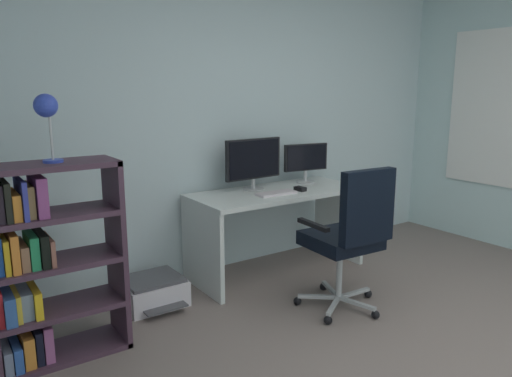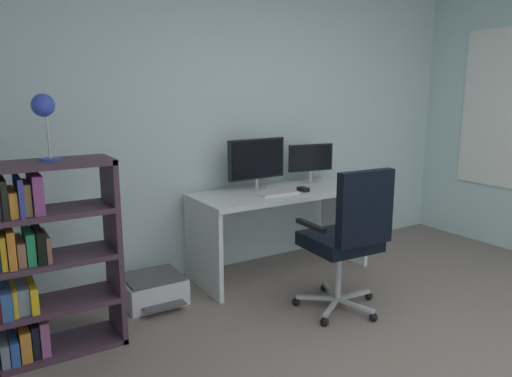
{
  "view_description": "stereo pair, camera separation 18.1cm",
  "coord_description": "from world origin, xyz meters",
  "px_view_note": "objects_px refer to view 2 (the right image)",
  "views": [
    {
      "loc": [
        -2.27,
        -1.17,
        1.58
      ],
      "look_at": [
        -0.26,
        1.75,
        0.84
      ],
      "focal_mm": 34.03,
      "sensor_mm": 36.0,
      "label": 1
    },
    {
      "loc": [
        -2.12,
        -1.27,
        1.58
      ],
      "look_at": [
        -0.26,
        1.75,
        0.84
      ],
      "focal_mm": 34.03,
      "sensor_mm": 36.0,
      "label": 2
    }
  ],
  "objects_px": {
    "office_chair": "(348,233)",
    "bookshelf": "(38,261)",
    "computer_mouse": "(303,189)",
    "monitor_secondary": "(311,160)",
    "keyboard": "(278,193)",
    "desk_lamp": "(44,110)",
    "printer": "(153,289)",
    "monitor_main": "(257,161)",
    "desk": "(280,212)"
  },
  "relations": [
    {
      "from": "computer_mouse",
      "to": "office_chair",
      "type": "height_order",
      "value": "office_chair"
    },
    {
      "from": "desk",
      "to": "keyboard",
      "type": "bearing_deg",
      "value": -129.49
    },
    {
      "from": "monitor_main",
      "to": "desk_lamp",
      "type": "distance_m",
      "value": 1.85
    },
    {
      "from": "monitor_main",
      "to": "desk",
      "type": "bearing_deg",
      "value": -44.85
    },
    {
      "from": "bookshelf",
      "to": "desk_lamp",
      "type": "xyz_separation_m",
      "value": [
        0.1,
        0.0,
        0.87
      ]
    },
    {
      "from": "office_chair",
      "to": "bookshelf",
      "type": "bearing_deg",
      "value": 163.72
    },
    {
      "from": "monitor_secondary",
      "to": "bookshelf",
      "type": "distance_m",
      "value": 2.48
    },
    {
      "from": "desk",
      "to": "computer_mouse",
      "type": "distance_m",
      "value": 0.28
    },
    {
      "from": "desk_lamp",
      "to": "desk",
      "type": "bearing_deg",
      "value": 11.03
    },
    {
      "from": "office_chair",
      "to": "desk",
      "type": "bearing_deg",
      "value": 86.49
    },
    {
      "from": "monitor_secondary",
      "to": "desk_lamp",
      "type": "bearing_deg",
      "value": -167.55
    },
    {
      "from": "monitor_secondary",
      "to": "printer",
      "type": "xyz_separation_m",
      "value": [
        -1.59,
        -0.16,
        -0.83
      ]
    },
    {
      "from": "monitor_main",
      "to": "printer",
      "type": "relative_size",
      "value": 1.17
    },
    {
      "from": "monitor_secondary",
      "to": "printer",
      "type": "relative_size",
      "value": 0.93
    },
    {
      "from": "computer_mouse",
      "to": "monitor_main",
      "type": "bearing_deg",
      "value": 133.56
    },
    {
      "from": "keyboard",
      "to": "computer_mouse",
      "type": "height_order",
      "value": "computer_mouse"
    },
    {
      "from": "monitor_main",
      "to": "bookshelf",
      "type": "bearing_deg",
      "value": -164.42
    },
    {
      "from": "monitor_main",
      "to": "monitor_secondary",
      "type": "relative_size",
      "value": 1.27
    },
    {
      "from": "monitor_main",
      "to": "computer_mouse",
      "type": "height_order",
      "value": "monitor_main"
    },
    {
      "from": "computer_mouse",
      "to": "bookshelf",
      "type": "height_order",
      "value": "bookshelf"
    },
    {
      "from": "office_chair",
      "to": "printer",
      "type": "distance_m",
      "value": 1.51
    },
    {
      "from": "desk",
      "to": "desk_lamp",
      "type": "height_order",
      "value": "desk_lamp"
    },
    {
      "from": "desk",
      "to": "printer",
      "type": "bearing_deg",
      "value": -179.25
    },
    {
      "from": "office_chair",
      "to": "bookshelf",
      "type": "height_order",
      "value": "bookshelf"
    },
    {
      "from": "bookshelf",
      "to": "printer",
      "type": "bearing_deg",
      "value": 23.35
    },
    {
      "from": "desk_lamp",
      "to": "keyboard",
      "type": "bearing_deg",
      "value": 7.78
    },
    {
      "from": "keyboard",
      "to": "printer",
      "type": "relative_size",
      "value": 0.72
    },
    {
      "from": "keyboard",
      "to": "printer",
      "type": "bearing_deg",
      "value": 175.38
    },
    {
      "from": "computer_mouse",
      "to": "desk_lamp",
      "type": "height_order",
      "value": "desk_lamp"
    },
    {
      "from": "computer_mouse",
      "to": "printer",
      "type": "xyz_separation_m",
      "value": [
        -1.31,
        0.11,
        -0.64
      ]
    },
    {
      "from": "monitor_main",
      "to": "computer_mouse",
      "type": "xyz_separation_m",
      "value": [
        0.3,
        -0.27,
        -0.23
      ]
    },
    {
      "from": "desk",
      "to": "bookshelf",
      "type": "xyz_separation_m",
      "value": [
        -1.96,
        -0.36,
        0.05
      ]
    },
    {
      "from": "office_chair",
      "to": "desk_lamp",
      "type": "bearing_deg",
      "value": 162.84
    },
    {
      "from": "monitor_secondary",
      "to": "desk_lamp",
      "type": "distance_m",
      "value": 2.41
    },
    {
      "from": "monitor_secondary",
      "to": "office_chair",
      "type": "relative_size",
      "value": 0.41
    },
    {
      "from": "office_chair",
      "to": "computer_mouse",
      "type": "bearing_deg",
      "value": 75.36
    },
    {
      "from": "keyboard",
      "to": "bookshelf",
      "type": "distance_m",
      "value": 1.88
    },
    {
      "from": "desk",
      "to": "monitor_main",
      "type": "height_order",
      "value": "monitor_main"
    },
    {
      "from": "monitor_secondary",
      "to": "desk_lamp",
      "type": "height_order",
      "value": "desk_lamp"
    },
    {
      "from": "monitor_main",
      "to": "bookshelf",
      "type": "xyz_separation_m",
      "value": [
        -1.82,
        -0.51,
        -0.39
      ]
    },
    {
      "from": "office_chair",
      "to": "bookshelf",
      "type": "relative_size",
      "value": 0.9
    },
    {
      "from": "bookshelf",
      "to": "desk",
      "type": "bearing_deg",
      "value": 10.47
    },
    {
      "from": "monitor_secondary",
      "to": "printer",
      "type": "height_order",
      "value": "monitor_secondary"
    },
    {
      "from": "monitor_secondary",
      "to": "bookshelf",
      "type": "relative_size",
      "value": 0.37
    },
    {
      "from": "desk",
      "to": "computer_mouse",
      "type": "height_order",
      "value": "computer_mouse"
    },
    {
      "from": "monitor_secondary",
      "to": "monitor_main",
      "type": "bearing_deg",
      "value": -179.99
    },
    {
      "from": "monitor_secondary",
      "to": "bookshelf",
      "type": "height_order",
      "value": "bookshelf"
    },
    {
      "from": "monitor_secondary",
      "to": "keyboard",
      "type": "xyz_separation_m",
      "value": [
        -0.54,
        -0.27,
        -0.2
      ]
    },
    {
      "from": "desk_lamp",
      "to": "printer",
      "type": "bearing_deg",
      "value": 26.33
    },
    {
      "from": "monitor_main",
      "to": "printer",
      "type": "bearing_deg",
      "value": -171.06
    }
  ]
}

